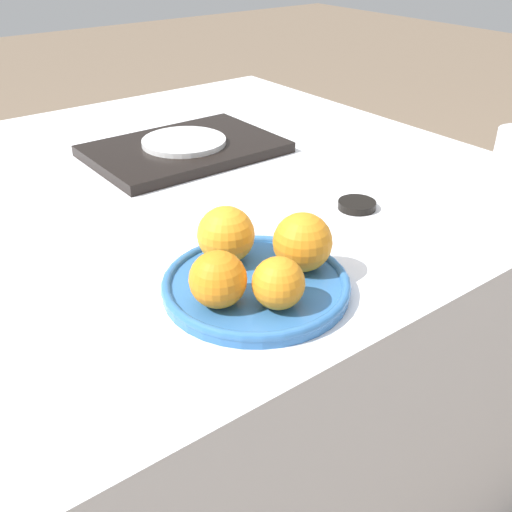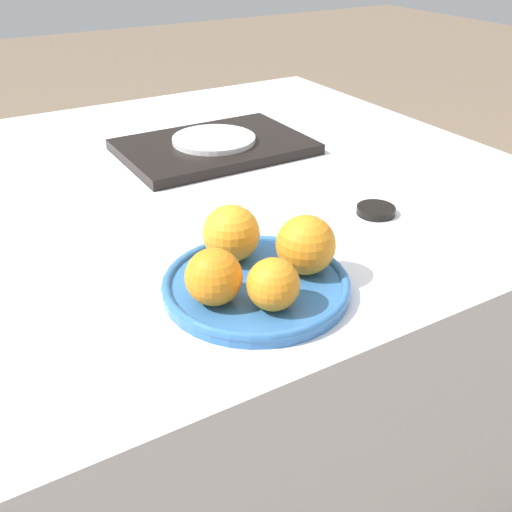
% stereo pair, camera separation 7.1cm
% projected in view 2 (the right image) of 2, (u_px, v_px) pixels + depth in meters
% --- Properties ---
extents(ground_plane, '(12.00, 12.00, 0.00)m').
position_uv_depth(ground_plane, '(155.00, 490.00, 1.35)').
color(ground_plane, '#7A6651').
extents(table, '(1.43, 1.06, 0.73)m').
position_uv_depth(table, '(139.00, 365.00, 1.17)').
color(table, white).
rests_on(table, ground_plane).
extents(fruit_platter, '(0.23, 0.23, 0.02)m').
position_uv_depth(fruit_platter, '(256.00, 285.00, 0.73)').
color(fruit_platter, '#336BAD').
rests_on(fruit_platter, table).
extents(orange_0, '(0.07, 0.07, 0.07)m').
position_uv_depth(orange_0, '(231.00, 233.00, 0.76)').
color(orange_0, orange).
rests_on(orange_0, fruit_platter).
extents(orange_1, '(0.07, 0.07, 0.07)m').
position_uv_depth(orange_1, '(306.00, 245.00, 0.73)').
color(orange_1, orange).
rests_on(orange_1, fruit_platter).
extents(orange_2, '(0.06, 0.06, 0.06)m').
position_uv_depth(orange_2, '(273.00, 284.00, 0.67)').
color(orange_2, orange).
rests_on(orange_2, fruit_platter).
extents(orange_3, '(0.07, 0.07, 0.07)m').
position_uv_depth(orange_3, '(214.00, 277.00, 0.68)').
color(orange_3, orange).
rests_on(orange_3, fruit_platter).
extents(serving_tray, '(0.35, 0.24, 0.02)m').
position_uv_depth(serving_tray, '(214.00, 147.00, 1.16)').
color(serving_tray, black).
rests_on(serving_tray, table).
extents(side_plate, '(0.16, 0.16, 0.01)m').
position_uv_depth(side_plate, '(214.00, 139.00, 1.15)').
color(side_plate, white).
rests_on(side_plate, serving_tray).
extents(soy_dish, '(0.06, 0.06, 0.01)m').
position_uv_depth(soy_dish, '(376.00, 210.00, 0.92)').
color(soy_dish, black).
rests_on(soy_dish, table).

